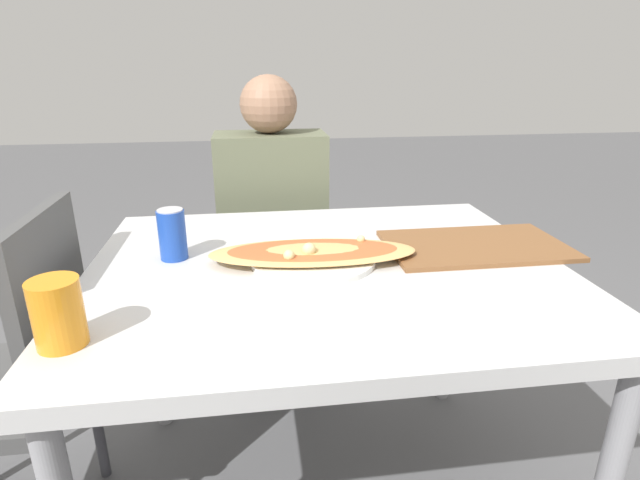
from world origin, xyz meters
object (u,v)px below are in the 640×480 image
(pizza_main, at_px, (313,254))
(drink_glass, at_px, (58,313))
(chair_far_seated, at_px, (272,244))
(chair_side_left, at_px, (14,369))
(dining_table, at_px, (326,292))
(soda_can, at_px, (172,234))
(person_seated, at_px, (272,209))

(pizza_main, distance_m, drink_glass, 0.57)
(drink_glass, bearing_deg, chair_far_seated, 69.57)
(chair_side_left, bearing_deg, dining_table, -91.15)
(chair_side_left, distance_m, pizza_main, 0.77)
(chair_side_left, bearing_deg, chair_far_seated, -40.05)
(chair_far_seated, height_order, soda_can, chair_far_seated)
(chair_far_seated, bearing_deg, dining_table, 96.99)
(chair_side_left, height_order, soda_can, chair_side_left)
(chair_side_left, xyz_separation_m, person_seated, (0.65, 0.66, 0.18))
(chair_far_seated, bearing_deg, pizza_main, 95.03)
(pizza_main, bearing_deg, dining_table, -37.02)
(pizza_main, height_order, soda_can, soda_can)
(person_seated, height_order, drink_glass, person_seated)
(person_seated, xyz_separation_m, drink_glass, (-0.40, -0.97, 0.12))
(dining_table, relative_size, drink_glass, 9.37)
(chair_side_left, relative_size, pizza_main, 1.73)
(chair_side_left, xyz_separation_m, drink_glass, (0.25, -0.31, 0.29))
(chair_side_left, distance_m, soda_can, 0.49)
(dining_table, bearing_deg, chair_side_left, 178.85)
(soda_can, distance_m, drink_glass, 0.40)
(pizza_main, xyz_separation_m, soda_can, (-0.34, 0.07, 0.04))
(chair_side_left, relative_size, soda_can, 7.08)
(soda_can, bearing_deg, person_seated, 65.59)
(chair_far_seated, relative_size, drink_glass, 7.38)
(dining_table, relative_size, chair_side_left, 1.27)
(pizza_main, bearing_deg, chair_side_left, -179.44)
(chair_far_seated, relative_size, soda_can, 7.08)
(chair_side_left, height_order, pizza_main, chair_side_left)
(chair_far_seated, xyz_separation_m, person_seated, (-0.00, -0.11, 0.18))
(dining_table, height_order, soda_can, soda_can)
(soda_can, bearing_deg, chair_far_seated, 69.17)
(pizza_main, bearing_deg, drink_glass, -146.47)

